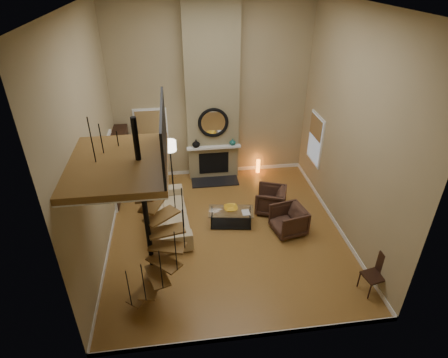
{
  "coord_description": "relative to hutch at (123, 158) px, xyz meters",
  "views": [
    {
      "loc": [
        -1.09,
        -7.67,
        6.25
      ],
      "look_at": [
        0.0,
        0.4,
        1.4
      ],
      "focal_mm": 29.8,
      "sensor_mm": 36.0,
      "label": 1
    }
  ],
  "objects": [
    {
      "name": "hutch",
      "position": [
        0.0,
        0.0,
        0.0
      ],
      "size": [
        0.4,
        0.86,
        1.92
      ],
      "primitive_type": "cube",
      "color": "black",
      "rests_on": "ground"
    },
    {
      "name": "baseboard_left",
      "position": [
        -0.19,
        -2.79,
        -0.89
      ],
      "size": [
        0.02,
        6.5,
        0.12
      ],
      "primitive_type": "cube",
      "color": "white",
      "rests_on": "ground"
    },
    {
      "name": "firebox",
      "position": [
        2.8,
        0.07,
        -0.4
      ],
      "size": [
        0.95,
        0.02,
        0.72
      ],
      "primitive_type": "cube",
      "color": "black",
      "rests_on": "chimney_breast"
    },
    {
      "name": "armchair_near",
      "position": [
        4.27,
        -2.0,
        -0.6
      ],
      "size": [
        1.05,
        1.04,
        0.75
      ],
      "primitive_type": "imported",
      "rotation": [
        0.0,
        0.0,
        -1.93
      ],
      "color": "#43291F",
      "rests_on": "ground"
    },
    {
      "name": "window_right",
      "position": [
        5.78,
        -0.79,
        0.68
      ],
      "size": [
        0.06,
        1.02,
        1.52
      ],
      "color": "white",
      "rests_on": "right_wall"
    },
    {
      "name": "floor_lamp",
      "position": [
        1.46,
        -0.55,
        0.46
      ],
      "size": [
        0.38,
        0.38,
        1.7
      ],
      "color": "black",
      "rests_on": "ground"
    },
    {
      "name": "ceiling",
      "position": [
        2.8,
        -2.79,
        4.54
      ],
      "size": [
        6.0,
        6.5,
        0.01
      ],
      "primitive_type": "cube",
      "color": "silver",
      "rests_on": "back_wall"
    },
    {
      "name": "right_wall",
      "position": [
        5.8,
        -2.79,
        1.8
      ],
      "size": [
        0.02,
        6.5,
        5.5
      ],
      "primitive_type": "cube",
      "color": "tan",
      "rests_on": "ground"
    },
    {
      "name": "baseboard_right",
      "position": [
        5.79,
        -2.79,
        -0.89
      ],
      "size": [
        0.02,
        6.5,
        0.12
      ],
      "primitive_type": "cube",
      "color": "white",
      "rests_on": "ground"
    },
    {
      "name": "window_back",
      "position": [
        0.9,
        0.43,
        0.67
      ],
      "size": [
        1.02,
        0.06,
        1.52
      ],
      "color": "white",
      "rests_on": "back_wall"
    },
    {
      "name": "baseboard_front",
      "position": [
        2.8,
        -6.03,
        -0.89
      ],
      "size": [
        6.0,
        0.02,
        0.12
      ],
      "primitive_type": "cube",
      "color": "white",
      "rests_on": "ground"
    },
    {
      "name": "coffee_table",
      "position": [
        2.98,
        -2.48,
        -0.67
      ],
      "size": [
        1.26,
        0.76,
        0.45
      ],
      "color": "silver",
      "rests_on": "ground"
    },
    {
      "name": "mirror_frame",
      "position": [
        2.8,
        0.05,
        1.0
      ],
      "size": [
        0.94,
        0.1,
        0.94
      ],
      "primitive_type": "torus",
      "rotation": [
        1.57,
        0.0,
        0.0
      ],
      "color": "black",
      "rests_on": "chimney_breast"
    },
    {
      "name": "mirror_disc",
      "position": [
        2.8,
        0.06,
        1.0
      ],
      "size": [
        0.8,
        0.01,
        0.8
      ],
      "primitive_type": "cylinder",
      "rotation": [
        1.57,
        0.0,
        0.0
      ],
      "color": "white",
      "rests_on": "chimney_breast"
    },
    {
      "name": "vase_left",
      "position": [
        2.25,
        0.03,
        0.35
      ],
      "size": [
        0.24,
        0.24,
        0.25
      ],
      "primitive_type": "imported",
      "color": "black",
      "rests_on": "mantel"
    },
    {
      "name": "spiral_stair",
      "position": [
        1.02,
        -4.58,
        0.83
      ],
      "size": [
        1.47,
        1.47,
        4.06
      ],
      "color": "black",
      "rests_on": "ground"
    },
    {
      "name": "entry_door",
      "position": [
        -0.15,
        -0.99,
        0.1
      ],
      "size": [
        0.1,
        1.05,
        2.16
      ],
      "color": "white",
      "rests_on": "ground"
    },
    {
      "name": "sofa",
      "position": [
        1.33,
        -2.27,
        -0.55
      ],
      "size": [
        1.14,
        2.52,
        0.72
      ],
      "primitive_type": "imported",
      "rotation": [
        0.0,
        0.0,
        1.65
      ],
      "color": "#C2AF86",
      "rests_on": "ground"
    },
    {
      "name": "baseboard_back",
      "position": [
        2.8,
        0.45,
        -0.89
      ],
      "size": [
        6.0,
        0.02,
        0.12
      ],
      "primitive_type": "cube",
      "color": "white",
      "rests_on": "ground"
    },
    {
      "name": "back_wall",
      "position": [
        2.8,
        0.46,
        1.8
      ],
      "size": [
        6.0,
        0.02,
        5.5
      ],
      "primitive_type": "cube",
      "color": "tan",
      "rests_on": "ground"
    },
    {
      "name": "accent_lamp",
      "position": [
        4.31,
        0.22,
        -0.7
      ],
      "size": [
        0.13,
        0.13,
        0.46
      ],
      "primitive_type": "cylinder",
      "color": "orange",
      "rests_on": "ground"
    },
    {
      "name": "bowl",
      "position": [
        2.98,
        -2.43,
        -0.45
      ],
      "size": [
        0.37,
        0.37,
        0.09
      ],
      "primitive_type": "imported",
      "color": "gold",
      "rests_on": "coffee_table"
    },
    {
      "name": "front_wall",
      "position": [
        2.8,
        -6.04,
        1.8
      ],
      "size": [
        6.0,
        0.02,
        5.5
      ],
      "primitive_type": "cube",
      "color": "tan",
      "rests_on": "ground"
    },
    {
      "name": "left_wall",
      "position": [
        -0.2,
        -2.79,
        1.8
      ],
      "size": [
        0.02,
        6.5,
        5.5
      ],
      "primitive_type": "cube",
      "color": "tan",
      "rests_on": "ground"
    },
    {
      "name": "loft",
      "position": [
        0.76,
        -4.59,
        2.29
      ],
      "size": [
        1.7,
        2.2,
        1.09
      ],
      "color": "brown",
      "rests_on": "left_wall"
    },
    {
      "name": "vase_right",
      "position": [
        3.4,
        0.03,
        0.33
      ],
      "size": [
        0.2,
        0.2,
        0.21
      ],
      "primitive_type": "imported",
      "color": "#195850",
      "rests_on": "mantel"
    },
    {
      "name": "book",
      "position": [
        3.33,
        -2.63,
        -0.49
      ],
      "size": [
        0.2,
        0.27,
        0.03
      ],
      "primitive_type": "imported",
      "rotation": [
        0.0,
        0.0,
        0.0
      ],
      "color": "gray",
      "rests_on": "coffee_table"
    },
    {
      "name": "armchair_far",
      "position": [
        4.51,
        -2.96,
        -0.6
      ],
      "size": [
        0.96,
        0.94,
        0.74
      ],
      "primitive_type": "imported",
      "rotation": [
        0.0,
        0.0,
        -1.37
      ],
      "color": "#43291F",
      "rests_on": "ground"
    },
    {
      "name": "hearth",
      "position": [
        2.8,
        -0.22,
        -0.93
      ],
      "size": [
        1.5,
        0.6,
        0.04
      ],
      "primitive_type": "cube",
      "color": "black",
      "rests_on": "ground"
    },
    {
      "name": "mantel",
      "position": [
        2.8,
        -0.01,
        0.2
      ],
      "size": [
        1.7,
        0.18,
        0.06
      ],
      "primitive_type": "cube",
      "color": "white",
      "rests_on": "chimney_breast"
    },
    {
      "name": "side_chair",
      "position": [
        5.71,
        -5.2,
        -0.42
      ],
      "size": [
        0.49,
        0.47,
        0.92
      ],
      "color": "black",
      "rests_on": "ground"
    },
    {
      "name": "chimney_breast",
      "position": [
        2.8,
        0.27,
        1.8
      ],
      "size": [
        1.6,
        0.38,
        5.5
      ],
      "primitive_type": "cube",
      "color": "#877B57",
      "rests_on": "ground"
    },
    {
      "name": "ground",
      "position": [
        2.8,
        -2.79,
        -0.95
      ],
      "size": [
        6.0,
        6.5,
        0.01
      ],
      "primitive_type": "cube",
      "color": "#B07D39",
      "rests_on": "ground"
    }
  ]
}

